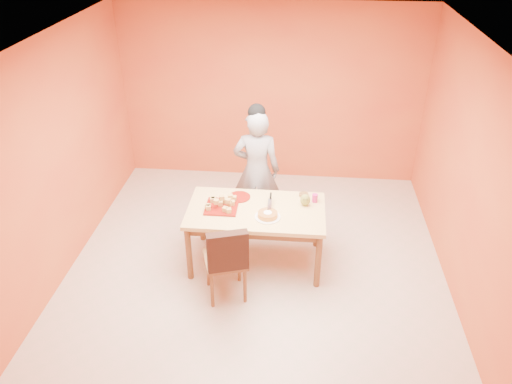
# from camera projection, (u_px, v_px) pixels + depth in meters

# --- Properties ---
(floor) EXTENTS (5.00, 5.00, 0.00)m
(floor) POSITION_uv_depth(u_px,v_px,m) (255.00, 274.00, 5.97)
(floor) COLOR beige
(floor) RESTS_ON ground
(ceiling) EXTENTS (5.00, 5.00, 0.00)m
(ceiling) POSITION_uv_depth(u_px,v_px,m) (255.00, 47.00, 4.59)
(ceiling) COLOR white
(ceiling) RESTS_ON wall_back
(wall_back) EXTENTS (4.50, 0.00, 4.50)m
(wall_back) POSITION_uv_depth(u_px,v_px,m) (271.00, 95.00, 7.42)
(wall_back) COLOR #D16630
(wall_back) RESTS_ON floor
(wall_left) EXTENTS (0.00, 5.00, 5.00)m
(wall_left) POSITION_uv_depth(u_px,v_px,m) (51.00, 166.00, 5.47)
(wall_left) COLOR #D16630
(wall_left) RESTS_ON floor
(wall_right) EXTENTS (0.00, 5.00, 5.00)m
(wall_right) POSITION_uv_depth(u_px,v_px,m) (474.00, 185.00, 5.10)
(wall_right) COLOR #D16630
(wall_right) RESTS_ON floor
(dining_table) EXTENTS (1.60, 0.90, 0.76)m
(dining_table) POSITION_uv_depth(u_px,v_px,m) (256.00, 216.00, 5.85)
(dining_table) COLOR #F1C67E
(dining_table) RESTS_ON floor
(dining_chair) EXTENTS (0.57, 0.64, 0.98)m
(dining_chair) POSITION_uv_depth(u_px,v_px,m) (225.00, 259.00, 5.41)
(dining_chair) COLOR brown
(dining_chair) RESTS_ON floor
(pastry_pile) EXTENTS (0.34, 0.34, 0.11)m
(pastry_pile) POSITION_uv_depth(u_px,v_px,m) (222.00, 202.00, 5.79)
(pastry_pile) COLOR tan
(pastry_pile) RESTS_ON pastry_platter
(person) EXTENTS (0.61, 0.40, 1.66)m
(person) POSITION_uv_depth(u_px,v_px,m) (257.00, 170.00, 6.47)
(person) COLOR gray
(person) RESTS_ON floor
(pastry_platter) EXTENTS (0.37, 0.37, 0.02)m
(pastry_platter) POSITION_uv_depth(u_px,v_px,m) (222.00, 207.00, 5.82)
(pastry_platter) COLOR maroon
(pastry_platter) RESTS_ON dining_table
(red_dinner_plate) EXTENTS (0.33, 0.33, 0.02)m
(red_dinner_plate) POSITION_uv_depth(u_px,v_px,m) (239.00, 197.00, 6.02)
(red_dinner_plate) COLOR maroon
(red_dinner_plate) RESTS_ON dining_table
(white_cake_plate) EXTENTS (0.37, 0.37, 0.01)m
(white_cake_plate) POSITION_uv_depth(u_px,v_px,m) (268.00, 217.00, 5.65)
(white_cake_plate) COLOR white
(white_cake_plate) RESTS_ON dining_table
(sponge_cake) EXTENTS (0.30, 0.30, 0.05)m
(sponge_cake) POSITION_uv_depth(u_px,v_px,m) (268.00, 215.00, 5.63)
(sponge_cake) COLOR gold
(sponge_cake) RESTS_ON white_cake_plate
(cake_server) EXTENTS (0.05, 0.23, 0.01)m
(cake_server) POSITION_uv_depth(u_px,v_px,m) (270.00, 204.00, 5.77)
(cake_server) COLOR white
(cake_server) RESTS_ON sponge_cake
(egg_ornament) EXTENTS (0.12, 0.10, 0.15)m
(egg_ornament) POSITION_uv_depth(u_px,v_px,m) (305.00, 200.00, 5.83)
(egg_ornament) COLOR olive
(egg_ornament) RESTS_ON dining_table
(magenta_glass) EXTENTS (0.08, 0.08, 0.10)m
(magenta_glass) POSITION_uv_depth(u_px,v_px,m) (315.00, 198.00, 5.92)
(magenta_glass) COLOR #BE1C74
(magenta_glass) RESTS_ON dining_table
(checker_tin) EXTENTS (0.15, 0.15, 0.03)m
(checker_tin) POSITION_uv_depth(u_px,v_px,m) (304.00, 195.00, 6.05)
(checker_tin) COLOR #371D0F
(checker_tin) RESTS_ON dining_table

